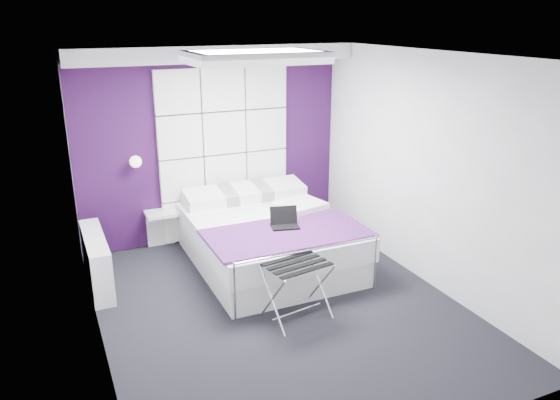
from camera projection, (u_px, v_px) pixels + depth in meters
name	position (u px, v px, depth m)	size (l,w,h in m)	color
floor	(279.00, 306.00, 5.81)	(4.40, 4.40, 0.00)	black
ceiling	(279.00, 55.00, 4.98)	(4.40, 4.40, 0.00)	white
wall_back	(212.00, 145.00, 7.29)	(3.60, 3.60, 0.00)	silver
wall_left	(89.00, 216.00, 4.70)	(4.40, 4.40, 0.00)	silver
wall_right	(426.00, 170.00, 6.09)	(4.40, 4.40, 0.00)	silver
accent_wall	(212.00, 145.00, 7.29)	(3.58, 0.02, 2.58)	#2E0D38
soffit	(214.00, 53.00, 6.69)	(3.58, 0.50, 0.20)	silver
headboard	(225.00, 154.00, 7.34)	(1.80, 0.08, 2.30)	white
skylight	(255.00, 56.00, 5.51)	(1.36, 0.86, 0.12)	white
wall_lamp	(135.00, 161.00, 6.79)	(0.15, 0.15, 0.15)	white
radiator	(97.00, 261.00, 6.18)	(0.22, 1.20, 0.60)	silver
bed	(268.00, 239.00, 6.73)	(1.82, 2.20, 0.77)	silver
nightstand	(161.00, 213.00, 7.10)	(0.40, 0.31, 0.04)	silver
luggage_rack	(297.00, 291.00, 5.50)	(0.61, 0.45, 0.61)	silver
laptop	(283.00, 222.00, 6.31)	(0.32, 0.23, 0.23)	black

